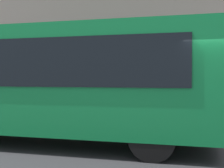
% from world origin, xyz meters
% --- Properties ---
extents(red_bus, '(9.05, 2.54, 3.08)m').
position_xyz_m(red_bus, '(4.90, -0.27, 1.68)').
color(red_bus, '#0F7238').
rests_on(red_bus, ground_plane).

